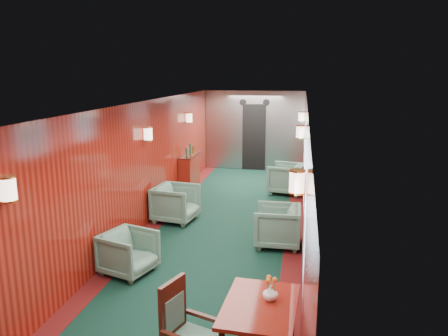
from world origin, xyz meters
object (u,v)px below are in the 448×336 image
at_px(dining_table, 260,315).
at_px(armchair_right_near, 277,226).
at_px(armchair_left_near, 129,253).
at_px(armchair_right_far, 286,178).
at_px(credenza, 189,172).
at_px(armchair_left_far, 176,203).
at_px(side_chair, 183,327).

xyz_separation_m(dining_table, armchair_right_near, (-0.03, 3.31, -0.27)).
height_order(armchair_left_near, armchair_right_far, armchair_right_far).
height_order(credenza, armchair_right_far, credenza).
relative_size(armchair_left_far, armchair_right_far, 0.99).
relative_size(credenza, armchair_right_far, 1.45).
relative_size(side_chair, credenza, 0.84).
bearing_deg(armchair_right_far, armchair_left_near, -11.39).
bearing_deg(armchair_left_far, credenza, 16.89).
bearing_deg(armchair_right_near, armchair_right_far, 179.21).
height_order(armchair_left_far, armchair_right_far, armchair_right_far).
relative_size(credenza, armchair_left_far, 1.47).
bearing_deg(credenza, side_chair, -75.80).
xyz_separation_m(dining_table, armchair_right_far, (-0.01, 6.72, -0.25)).
xyz_separation_m(credenza, armchair_left_far, (0.34, -2.37, -0.10)).
xyz_separation_m(dining_table, credenza, (-2.44, 6.60, -0.16)).
height_order(dining_table, side_chair, side_chair).
height_order(side_chair, armchair_right_near, side_chair).
bearing_deg(armchair_right_far, dining_table, 12.17).
relative_size(armchair_right_near, armchair_right_far, 0.95).
xyz_separation_m(credenza, armchair_left_near, (0.32, -4.75, -0.14)).
relative_size(armchair_left_near, armchair_right_far, 0.86).
height_order(armchair_left_far, armchair_right_near, armchair_left_far).
distance_m(credenza, armchair_left_near, 4.76).
distance_m(credenza, armchair_right_far, 2.43).
bearing_deg(armchair_right_far, side_chair, 6.20).
relative_size(armchair_left_near, armchair_left_far, 0.87).
bearing_deg(dining_table, armchair_left_near, 142.14).
distance_m(dining_table, side_chair, 0.75).
xyz_separation_m(side_chair, armchair_right_near, (0.70, 3.50, -0.18)).
distance_m(dining_table, armchair_left_near, 2.83).
height_order(credenza, armchair_left_far, credenza).
height_order(armchair_left_near, armchair_left_far, armchair_left_far).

